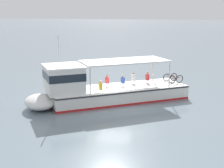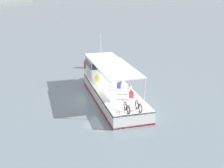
# 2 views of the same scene
# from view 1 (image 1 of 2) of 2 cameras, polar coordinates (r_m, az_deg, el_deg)

# --- Properties ---
(ground_plane) EXTENTS (400.00, 400.00, 0.00)m
(ground_plane) POSITION_cam_1_polar(r_m,az_deg,el_deg) (24.50, 0.47, -3.76)
(ground_plane) COLOR slate
(ferry_main) EXTENTS (12.22, 9.75, 5.32)m
(ferry_main) POSITION_cam_1_polar(r_m,az_deg,el_deg) (24.92, -2.18, -1.05)
(ferry_main) COLOR white
(ferry_main) RESTS_ON ground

